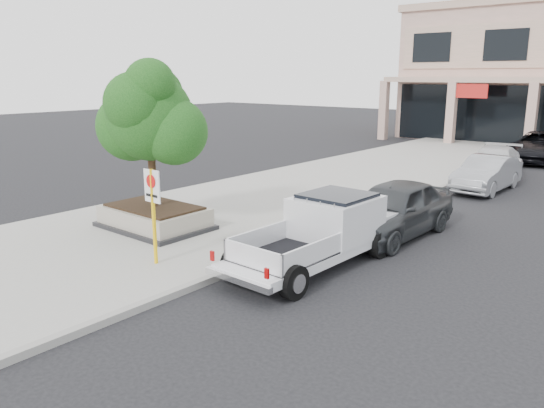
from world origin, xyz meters
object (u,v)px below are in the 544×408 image
at_px(planter, 155,217).
at_px(curb_car_a, 393,209).
at_px(curb_car_b, 487,174).
at_px(curb_car_d, 540,147).
at_px(planter_tree, 157,117).
at_px(curb_car_c, 493,163).
at_px(no_parking_sign, 153,204).
at_px(pickup_truck, 313,234).

distance_m(planter, curb_car_a, 7.02).
relative_size(planter, curb_car_b, 0.75).
bearing_deg(curb_car_d, planter_tree, -106.22).
height_order(curb_car_b, curb_car_d, curb_car_d).
relative_size(curb_car_c, curb_car_d, 0.85).
xyz_separation_m(planter, curb_car_a, (5.59, 4.22, 0.34)).
bearing_deg(no_parking_sign, planter_tree, 138.70).
xyz_separation_m(planter, curb_car_c, (4.92, 15.12, 0.24)).
distance_m(planter, planter_tree, 2.95).
bearing_deg(no_parking_sign, curb_car_d, 83.47).
relative_size(planter, pickup_truck, 0.60).
distance_m(curb_car_a, curb_car_b, 8.12).
bearing_deg(curb_car_b, curb_car_a, -88.42).
xyz_separation_m(planter, curb_car_d, (5.23, 21.89, 0.33)).
relative_size(planter_tree, curb_car_c, 0.81).
xyz_separation_m(curb_car_a, curb_car_c, (-0.67, 10.90, -0.10)).
xyz_separation_m(curb_car_b, curb_car_d, (-0.33, 9.55, 0.10)).
xyz_separation_m(curb_car_b, curb_car_c, (-0.63, 2.78, 0.01)).
distance_m(planter_tree, pickup_truck, 5.81).
xyz_separation_m(planter, curb_car_b, (5.55, 12.34, 0.23)).
relative_size(pickup_truck, curb_car_d, 0.92).
relative_size(planter_tree, curb_car_d, 0.69).
bearing_deg(curb_car_a, curb_car_d, 92.90).
xyz_separation_m(planter, planter_tree, (0.13, 0.15, 2.94)).
distance_m(planter, pickup_truck, 5.37).
bearing_deg(planter_tree, no_parking_sign, -41.30).
bearing_deg(curb_car_d, planter, -106.46).
xyz_separation_m(planter, pickup_truck, (5.32, 0.61, 0.37)).
bearing_deg(planter_tree, curb_car_b, 66.02).
bearing_deg(planter_tree, curb_car_d, 76.81).
distance_m(pickup_truck, curb_car_d, 21.28).
relative_size(planter_tree, curb_car_a, 0.84).
height_order(curb_car_a, curb_car_c, curb_car_a).
bearing_deg(curb_car_d, curb_car_b, -91.06).
relative_size(planter, curb_car_c, 0.65).
bearing_deg(curb_car_b, curb_car_c, 104.11).
bearing_deg(planter, curb_car_d, 76.57).
xyz_separation_m(no_parking_sign, curb_car_c, (2.42, 17.04, -0.92)).
xyz_separation_m(pickup_truck, curb_car_a, (0.27, 3.61, -0.03)).
bearing_deg(planter, no_parking_sign, -37.59).
bearing_deg(curb_car_c, planter_tree, -115.30).
distance_m(planter, curb_car_c, 15.90).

